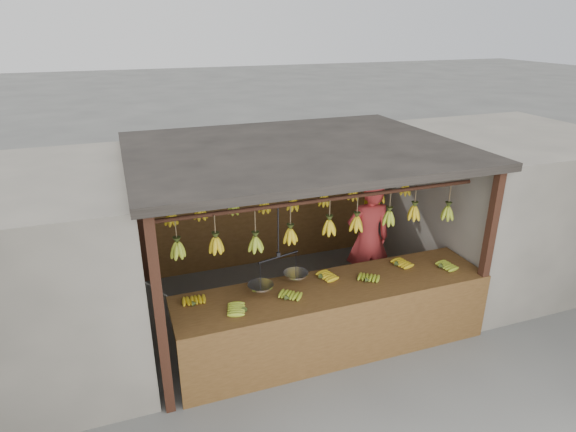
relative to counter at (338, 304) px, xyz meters
name	(u,v)px	position (x,y,z in m)	size (l,w,h in m)	color
ground	(295,304)	(-0.10, 1.24, -0.72)	(80.00, 80.00, 0.00)	#5B5B57
stall	(287,171)	(-0.10, 1.57, 1.25)	(4.30, 3.30, 2.40)	black
neighbor_left	(6,276)	(-3.70, 1.24, 0.43)	(3.00, 3.00, 2.30)	slate
neighbor_right	(502,203)	(3.50, 1.24, 0.43)	(3.00, 3.00, 2.30)	slate
counter	(338,304)	(0.00, 0.00, 0.00)	(3.94, 0.90, 0.96)	#57391A
hanging_bananas	(296,202)	(-0.09, 1.24, 0.90)	(3.61, 2.24, 0.38)	#92A523
balance_scale	(279,276)	(-0.68, 0.24, 0.40)	(0.78, 0.41, 0.95)	black
vendor	(368,239)	(1.03, 1.18, 0.19)	(0.67, 0.44, 1.82)	#BF3333
bag_bundles	(370,197)	(1.84, 2.59, 0.29)	(0.08, 0.26, 1.25)	#199926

